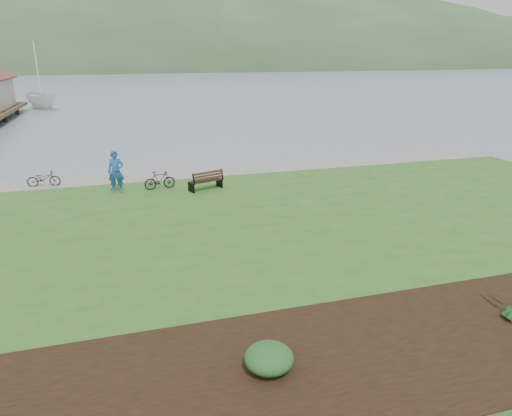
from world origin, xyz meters
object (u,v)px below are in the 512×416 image
Objects in this scene: park_bench at (206,180)px; sailboat at (43,110)px; bicycle_a at (44,179)px; person at (116,168)px.

sailboat is at bearing 88.31° from park_bench.
sailboat reaches higher than bicycle_a.
bicycle_a is at bearing 153.84° from person.
sailboat is at bearing 11.86° from bicycle_a.
park_bench is 8.03m from bicycle_a.
park_bench is 0.73× the size of person.
sailboat reaches higher than park_bench.
bicycle_a is (-7.53, 2.78, -0.09)m from park_bench.
park_bench reaches higher than bicycle_a.
person reaches higher than bicycle_a.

